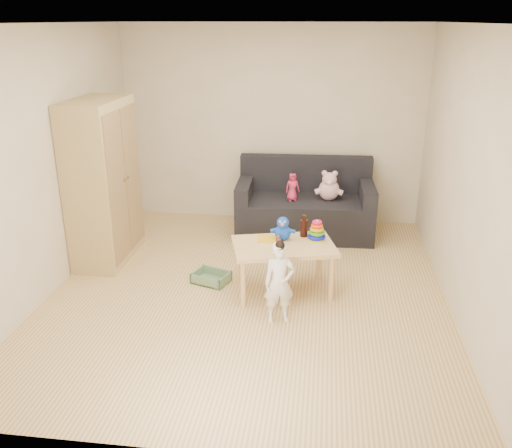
# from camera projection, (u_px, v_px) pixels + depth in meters

# --- Properties ---
(room) EXTENTS (4.50, 4.50, 4.50)m
(room) POSITION_uv_depth(u_px,v_px,m) (247.00, 169.00, 5.13)
(room) COLOR #DBBD76
(room) RESTS_ON ground
(wardrobe) EXTENTS (0.51, 1.02, 1.84)m
(wardrobe) POSITION_uv_depth(u_px,v_px,m) (103.00, 182.00, 6.07)
(wardrobe) COLOR tan
(wardrobe) RESTS_ON ground
(sofa) EXTENTS (1.76, 0.93, 0.48)m
(sofa) POSITION_uv_depth(u_px,v_px,m) (304.00, 216.00, 7.00)
(sofa) COLOR black
(sofa) RESTS_ON ground
(play_table) EXTENTS (1.13, 0.86, 0.53)m
(play_table) POSITION_uv_depth(u_px,v_px,m) (283.00, 268.00, 5.49)
(play_table) COLOR #E0B17B
(play_table) RESTS_ON ground
(storage_bin) EXTENTS (0.43, 0.38, 0.11)m
(storage_bin) POSITION_uv_depth(u_px,v_px,m) (211.00, 277.00, 5.77)
(storage_bin) COLOR #60845F
(storage_bin) RESTS_ON ground
(toddler) EXTENTS (0.32, 0.25, 0.75)m
(toddler) POSITION_uv_depth(u_px,v_px,m) (279.00, 284.00, 4.93)
(toddler) COLOR white
(toddler) RESTS_ON ground
(pink_bear) EXTENTS (0.29, 0.25, 0.32)m
(pink_bear) POSITION_uv_depth(u_px,v_px,m) (329.00, 188.00, 6.81)
(pink_bear) COLOR #E8ABBD
(pink_bear) RESTS_ON sofa
(doll) EXTENTS (0.21, 0.18, 0.35)m
(doll) POSITION_uv_depth(u_px,v_px,m) (292.00, 187.00, 6.78)
(doll) COLOR #DD2959
(doll) RESTS_ON sofa
(ring_stacker) EXTENTS (0.19, 0.19, 0.21)m
(ring_stacker) POSITION_uv_depth(u_px,v_px,m) (317.00, 232.00, 5.48)
(ring_stacker) COLOR #D3ED0C
(ring_stacker) RESTS_ON play_table
(brown_bottle) EXTENTS (0.08, 0.08, 0.23)m
(brown_bottle) POSITION_uv_depth(u_px,v_px,m) (304.00, 227.00, 5.57)
(brown_bottle) COLOR black
(brown_bottle) RESTS_ON play_table
(blue_plush) EXTENTS (0.23, 0.20, 0.25)m
(blue_plush) POSITION_uv_depth(u_px,v_px,m) (283.00, 228.00, 5.47)
(blue_plush) COLOR blue
(blue_plush) RESTS_ON play_table
(wooden_figure) EXTENTS (0.05, 0.05, 0.11)m
(wooden_figure) POSITION_uv_depth(u_px,v_px,m) (278.00, 241.00, 5.34)
(wooden_figure) COLOR brown
(wooden_figure) RESTS_ON play_table
(yellow_book) EXTENTS (0.22, 0.22, 0.02)m
(yellow_book) POSITION_uv_depth(u_px,v_px,m) (268.00, 239.00, 5.52)
(yellow_book) COLOR gold
(yellow_book) RESTS_ON play_table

